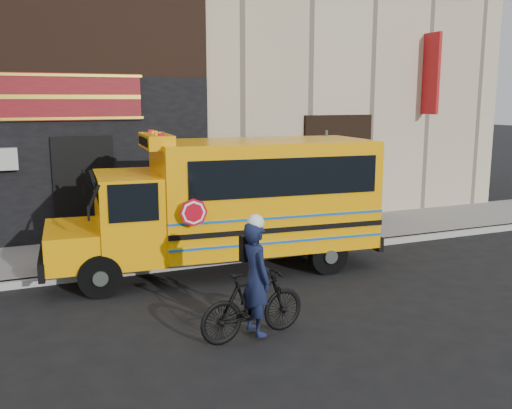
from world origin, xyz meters
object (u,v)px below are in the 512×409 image
at_px(sign_pole, 325,185).
at_px(bicycle, 253,304).
at_px(school_bus, 233,200).
at_px(cyclist, 256,281).

xyz_separation_m(sign_pole, bicycle, (-3.54, -4.01, -1.07)).
xyz_separation_m(school_bus, cyclist, (-0.95, -3.45, -0.63)).
relative_size(bicycle, cyclist, 1.01).
relative_size(school_bus, sign_pole, 2.44).
relative_size(sign_pole, cyclist, 1.64).
distance_m(bicycle, cyclist, 0.35).
bearing_deg(school_bus, bicycle, -106.13).
bearing_deg(sign_pole, bicycle, -131.44).
distance_m(sign_pole, cyclist, 5.33).
height_order(school_bus, sign_pole, school_bus).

